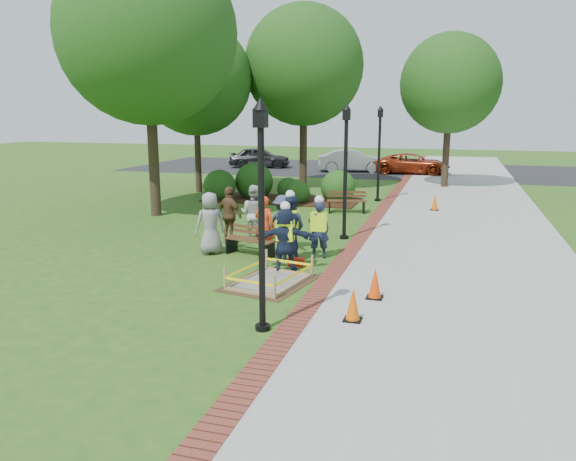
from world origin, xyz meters
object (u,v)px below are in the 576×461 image
(cone_front, at_px, (353,305))
(hivis_worker_b, at_px, (319,227))
(lamp_near, at_px, (261,199))
(bench_near, at_px, (250,246))
(wet_concrete_pad, at_px, (270,274))
(hivis_worker_c, at_px, (290,226))
(hivis_worker_a, at_px, (285,237))

(cone_front, xyz_separation_m, hivis_worker_b, (-1.76, 4.48, 0.55))
(lamp_near, relative_size, hivis_worker_b, 2.41)
(lamp_near, bearing_deg, bench_near, 112.68)
(wet_concrete_pad, relative_size, hivis_worker_c, 1.33)
(bench_near, relative_size, hivis_worker_c, 0.81)
(bench_near, height_order, lamp_near, lamp_near)
(hivis_worker_a, xyz_separation_m, hivis_worker_c, (-0.18, 1.04, 0.06))
(hivis_worker_b, bearing_deg, cone_front, -68.53)
(wet_concrete_pad, height_order, hivis_worker_a, hivis_worker_a)
(wet_concrete_pad, bearing_deg, hivis_worker_a, 87.97)
(lamp_near, bearing_deg, hivis_worker_a, 100.66)
(cone_front, bearing_deg, wet_concrete_pad, 140.91)
(wet_concrete_pad, distance_m, hivis_worker_a, 1.29)
(wet_concrete_pad, xyz_separation_m, hivis_worker_a, (0.04, 1.11, 0.67))
(wet_concrete_pad, bearing_deg, hivis_worker_b, 77.95)
(lamp_near, distance_m, hivis_worker_b, 5.63)
(wet_concrete_pad, xyz_separation_m, cone_front, (2.32, -1.88, 0.10))
(cone_front, relative_size, hivis_worker_b, 0.39)
(bench_near, xyz_separation_m, hivis_worker_b, (1.93, 0.25, 0.62))
(hivis_worker_a, bearing_deg, wet_concrete_pad, -92.03)
(cone_front, distance_m, hivis_worker_c, 4.76)
(cone_front, height_order, lamp_near, lamp_near)
(hivis_worker_b, bearing_deg, hivis_worker_a, -109.09)
(bench_near, height_order, hivis_worker_b, hivis_worker_b)
(bench_near, relative_size, lamp_near, 0.37)
(wet_concrete_pad, relative_size, cone_front, 3.74)
(bench_near, xyz_separation_m, hivis_worker_a, (1.41, -1.24, 0.64))
(cone_front, xyz_separation_m, lamp_near, (-1.54, -0.91, 2.15))
(lamp_near, bearing_deg, cone_front, 30.63)
(hivis_worker_a, relative_size, hivis_worker_c, 0.93)
(hivis_worker_b, distance_m, hivis_worker_c, 0.83)
(hivis_worker_b, bearing_deg, bench_near, -172.52)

